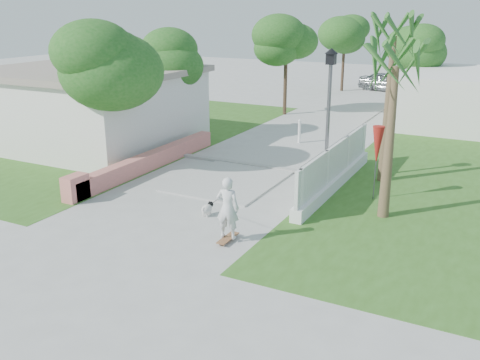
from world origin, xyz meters
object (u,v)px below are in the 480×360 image
Objects in this scene: street_lamp at (328,111)px; skateboarder at (218,203)px; dog at (207,208)px; bollard at (299,131)px; patio_umbrella at (377,146)px; parked_car at (387,82)px.

street_lamp is 5.63m from skateboarder.
skateboarder is 3.33× the size of dog.
dog is (0.73, -9.03, -0.37)m from bollard.
patio_umbrella is 23.03m from parked_car.
parked_car is at bearing -96.82° from skateboarder.
patio_umbrella is 0.58× the size of parked_car.
skateboarder is (1.47, -9.73, 0.16)m from bollard.
patio_umbrella is (1.90, -1.00, -0.74)m from street_lamp.
bollard is 0.47× the size of patio_umbrella.
street_lamp is 5.56m from bollard.
street_lamp is at bearing -113.34° from skateboarder.
dog is (-1.97, -4.53, -2.22)m from street_lamp.
patio_umbrella is at bearing -27.76° from street_lamp.
patio_umbrella reaches higher than parked_car.
street_lamp is 2.35× the size of skateboarder.
dog is at bearing -137.64° from patio_umbrella.
street_lamp reaches higher than bollard.
patio_umbrella is at bearing -50.09° from bollard.
patio_umbrella is (4.60, -5.50, 1.10)m from bollard.
parked_car is at bearing 90.16° from bollard.
skateboarder is at bearing -126.55° from patio_umbrella.
parked_car reaches higher than bollard.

